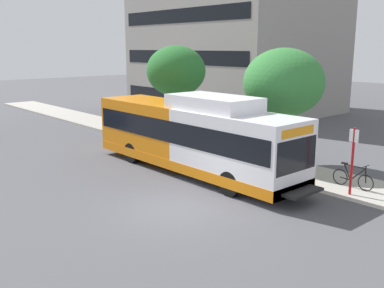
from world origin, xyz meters
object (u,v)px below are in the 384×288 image
object	(u,v)px
street_tree_near_stop	(284,83)
bicycle_parked	(353,178)
transit_bus	(192,136)
street_tree_mid_block	(176,71)
bus_stop_sign_pole	(353,156)

from	to	relation	value
street_tree_near_stop	bicycle_parked	bearing A→B (deg)	-103.80
transit_bus	bicycle_parked	size ratio (longest dim) A/B	6.96
transit_bus	street_tree_near_stop	size ratio (longest dim) A/B	2.22
transit_bus	street_tree_mid_block	bearing A→B (deg)	56.15
bicycle_parked	bus_stop_sign_pole	bearing A→B (deg)	-156.84
transit_bus	bicycle_parked	distance (m)	7.11
transit_bus	bicycle_parked	xyz separation A→B (m)	(2.99, -6.34, -1.14)
transit_bus	street_tree_mid_block	size ratio (longest dim) A/B	2.17
transit_bus	street_tree_mid_block	distance (m)	7.99
street_tree_near_stop	street_tree_mid_block	size ratio (longest dim) A/B	0.98
street_tree_mid_block	transit_bus	bearing A→B (deg)	-123.85
transit_bus	bus_stop_sign_pole	world-z (taller)	transit_bus
transit_bus	street_tree_mid_block	world-z (taller)	street_tree_mid_block
bus_stop_sign_pole	street_tree_near_stop	bearing A→B (deg)	68.20
bicycle_parked	street_tree_mid_block	world-z (taller)	street_tree_mid_block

